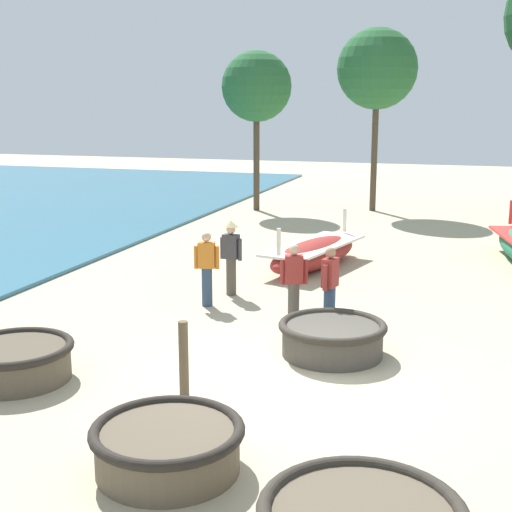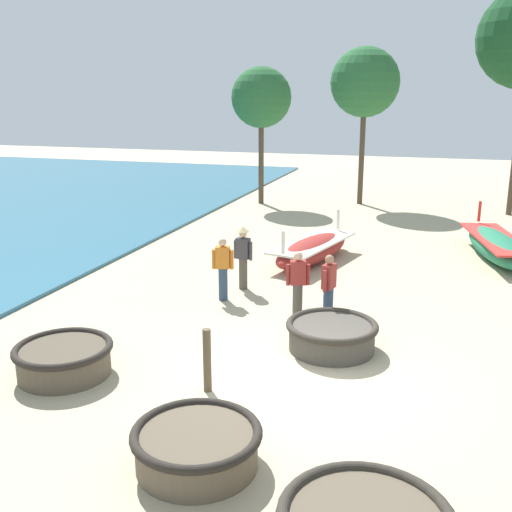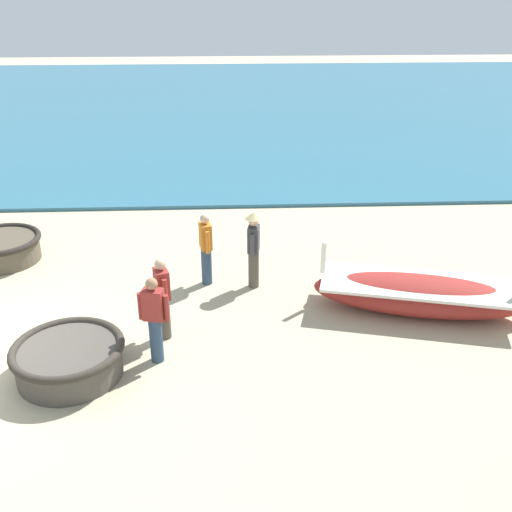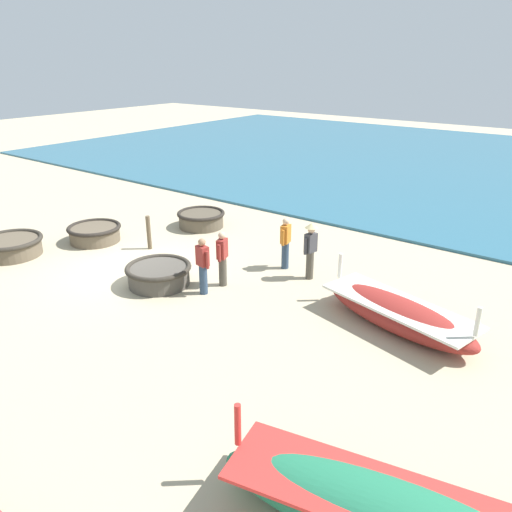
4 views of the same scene
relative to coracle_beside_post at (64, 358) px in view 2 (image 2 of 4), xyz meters
name	(u,v)px [view 2 (image 2 of 4)]	position (x,y,z in m)	size (l,w,h in m)	color
ground_plane	(299,376)	(4.08, 1.19, -0.32)	(80.00, 80.00, 0.00)	#BCAD8C
coracle_beside_post	(64,358)	(0.00, 0.00, 0.00)	(1.77, 1.77, 0.59)	brown
coracle_far_left	(197,445)	(3.36, -1.84, -0.01)	(1.80, 1.80, 0.57)	brown
coracle_weathered	(332,335)	(4.42, 2.53, 0.00)	(1.83, 1.83, 0.58)	#4C473F
long_boat_ochre_hull	(312,249)	(2.69, 8.78, 0.06)	(2.14, 4.20, 1.31)	maroon
long_boat_blue_hull	(496,246)	(8.03, 10.81, 0.08)	(2.12, 4.85, 1.41)	#237551
fisherman_hauling	(329,287)	(4.08, 3.91, 0.52)	(0.29, 0.52, 1.57)	#2D425B
fisherman_standing_left	(243,253)	(1.52, 5.66, 0.64)	(0.52, 0.36, 1.67)	#4C473D
fisherman_with_hat	(298,283)	(3.37, 3.98, 0.52)	(0.51, 0.32, 1.57)	#4C473D
fisherman_by_coracle	(223,267)	(1.33, 4.68, 0.52)	(0.52, 0.29, 1.57)	#2D425B
mooring_post_inland	(207,360)	(2.70, 0.20, 0.25)	(0.14, 0.14, 1.13)	brown
tree_tall_back	(365,83)	(2.71, 19.11, 5.06)	(3.04, 3.04, 6.93)	#4C3D2D
tree_center	(261,98)	(-1.68, 17.86, 4.41)	(2.68, 2.68, 6.10)	#4C3D2D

